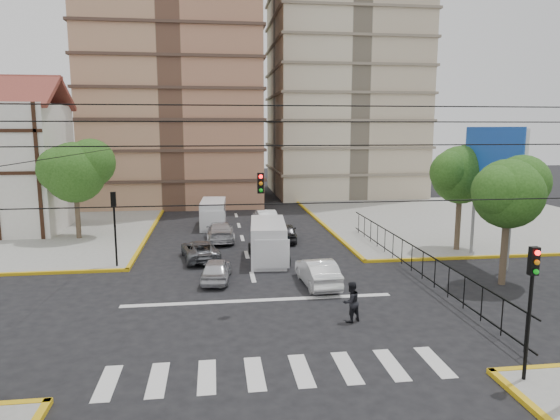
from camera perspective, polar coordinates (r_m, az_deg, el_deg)
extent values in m
plane|color=black|center=(23.26, -2.15, -11.26)|extent=(160.00, 160.00, 0.00)
cube|color=gray|center=(47.83, 19.96, -0.96)|extent=(26.00, 26.00, 0.15)
cube|color=silver|center=(17.80, -0.21, -18.02)|extent=(12.00, 2.40, 0.01)
cube|color=silver|center=(24.38, -2.42, -10.26)|extent=(13.00, 0.40, 0.01)
cylinder|color=slate|center=(31.12, 24.69, -2.69)|extent=(0.20, 0.20, 4.00)
cylinder|color=slate|center=(34.50, 21.18, -1.35)|extent=(0.20, 0.20, 4.00)
cube|color=silver|center=(32.30, 23.29, 4.99)|extent=(0.25, 6.00, 4.00)
cube|color=blue|center=(32.19, 22.99, 5.00)|extent=(0.08, 6.20, 4.20)
cylinder|color=#473828|center=(28.69, 24.26, -3.73)|extent=(0.36, 0.36, 4.20)
sphere|color=#204915|center=(28.24, 24.64, 1.71)|extent=(3.60, 3.60, 3.60)
sphere|color=#204915|center=(28.92, 25.91, 2.86)|extent=(2.88, 2.88, 2.88)
sphere|color=#204915|center=(27.59, 23.72, 1.99)|extent=(2.70, 2.70, 2.70)
cylinder|color=#473828|center=(35.12, 19.69, -0.94)|extent=(0.36, 0.36, 4.48)
sphere|color=#204915|center=(34.74, 19.96, 3.81)|extent=(3.80, 3.80, 3.80)
sphere|color=#204915|center=(35.41, 21.15, 4.76)|extent=(3.04, 3.04, 3.04)
sphere|color=#204915|center=(34.11, 19.07, 4.08)|extent=(2.85, 2.85, 2.85)
cylinder|color=#473828|center=(39.44, -22.14, -0.21)|extent=(0.36, 0.36, 4.20)
sphere|color=#204915|center=(39.10, -22.41, 4.00)|extent=(4.40, 4.40, 4.40)
sphere|color=#204915|center=(39.08, -20.79, 5.06)|extent=(3.52, 3.52, 3.52)
sphere|color=#204915|center=(39.03, -23.79, 4.22)|extent=(3.30, 3.30, 3.30)
cylinder|color=black|center=(18.13, 26.48, -11.97)|extent=(0.12, 0.12, 3.50)
cube|color=black|center=(17.49, 27.00, -5.21)|extent=(0.28, 0.22, 0.90)
sphere|color=#FF0C0C|center=(17.42, 27.08, -4.26)|extent=(0.17, 0.17, 0.17)
cylinder|color=black|center=(30.68, -18.29, -2.94)|extent=(0.12, 0.12, 3.50)
cube|color=black|center=(30.31, -18.51, 1.13)|extent=(0.28, 0.22, 0.90)
sphere|color=#FF0C0C|center=(30.27, -18.54, 1.69)|extent=(0.17, 0.17, 0.17)
cube|color=black|center=(21.90, -2.24, 3.09)|extent=(0.28, 0.22, 0.90)
cylinder|color=black|center=(12.98, 1.48, 0.75)|extent=(18.00, 0.03, 0.03)
cube|color=silver|center=(31.19, -1.37, -3.57)|extent=(2.53, 5.40, 2.41)
cube|color=silver|center=(29.21, -0.92, -4.79)|extent=(2.09, 1.42, 1.68)
cube|color=black|center=(28.72, -0.84, -3.85)|extent=(1.94, 0.26, 0.94)
cylinder|color=black|center=(29.69, -2.93, -5.92)|extent=(0.25, 0.73, 0.73)
cylinder|color=black|center=(29.91, 0.89, -5.79)|extent=(0.25, 0.73, 0.73)
cylinder|color=black|center=(32.93, -3.41, -4.39)|extent=(0.25, 0.73, 0.73)
cylinder|color=black|center=(33.12, 0.03, -4.29)|extent=(0.25, 0.73, 0.73)
cube|color=silver|center=(41.96, -7.63, -0.42)|extent=(2.20, 4.94, 2.23)
cube|color=silver|center=(40.08, -7.63, -1.09)|extent=(1.90, 1.26, 1.55)
cube|color=black|center=(39.65, -7.64, -0.42)|extent=(1.79, 0.20, 0.87)
cylinder|color=black|center=(40.59, -8.91, -1.89)|extent=(0.25, 0.68, 0.68)
cylinder|color=black|center=(40.58, -6.31, -1.84)|extent=(0.25, 0.68, 0.68)
cylinder|color=black|center=(43.63, -8.82, -1.10)|extent=(0.25, 0.68, 0.68)
cylinder|color=black|center=(43.63, -6.41, -1.05)|extent=(0.25, 0.68, 0.68)
imported|color=silver|center=(27.33, -7.28, -6.77)|extent=(1.87, 3.83, 1.26)
imported|color=white|center=(26.42, 4.31, -7.08)|extent=(1.78, 4.45, 1.44)
imported|color=slate|center=(31.76, -9.11, -4.54)|extent=(2.73, 4.71, 1.23)
imported|color=silver|center=(36.76, -6.86, -2.43)|extent=(2.11, 4.93, 1.42)
imported|color=#272729|center=(36.44, 0.66, -2.55)|extent=(1.95, 4.02, 1.32)
imported|color=white|center=(41.88, -1.69, -0.89)|extent=(1.80, 4.49, 1.45)
imported|color=black|center=(21.77, 8.11, -10.35)|extent=(1.06, 0.98, 1.76)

